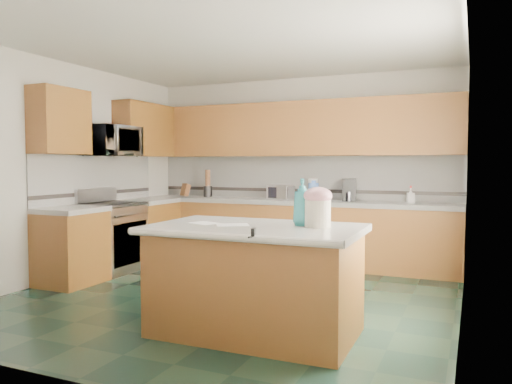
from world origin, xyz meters
The scene contains 52 objects.
floor centered at (0.00, 0.00, 0.00)m, with size 4.60×4.60×0.00m, color black.
ceiling centered at (0.00, 0.00, 2.70)m, with size 4.60×4.60×0.00m, color white.
wall_back centered at (0.00, 2.32, 1.35)m, with size 4.60×0.04×2.70m, color silver.
wall_front centered at (0.00, -2.32, 1.35)m, with size 4.60×0.04×2.70m, color silver.
wall_left centered at (-2.32, 0.00, 1.35)m, with size 0.04×4.60×2.70m, color silver.
wall_right centered at (2.32, 0.00, 1.35)m, with size 0.04×4.60×2.70m, color silver.
back_base_cab centered at (0.00, 2.00, 0.43)m, with size 4.60×0.60×0.86m, color #40260A.
back_countertop centered at (0.00, 2.00, 0.89)m, with size 4.60×0.64×0.06m, color white.
back_upper_cab centered at (0.00, 2.13, 1.94)m, with size 4.60×0.33×0.78m, color #40260A.
back_backsplash centered at (0.00, 2.29, 1.24)m, with size 4.60×0.02×0.63m, color silver.
back_accent_band centered at (0.00, 2.28, 1.04)m, with size 4.60×0.01×0.05m, color black.
left_base_cab_rear centered at (-2.00, 1.29, 0.43)m, with size 0.60×0.82×0.86m, color #40260A.
left_counter_rear centered at (-2.00, 1.29, 0.89)m, with size 0.64×0.82×0.06m, color white.
left_base_cab_front centered at (-2.00, -0.24, 0.43)m, with size 0.60×0.72×0.86m, color #40260A.
left_counter_front centered at (-2.00, -0.24, 0.89)m, with size 0.64×0.72×0.06m, color white.
left_backsplash centered at (-2.29, 0.55, 1.24)m, with size 0.02×2.30×0.63m, color silver.
left_accent_band centered at (-2.28, 0.55, 1.04)m, with size 0.01×2.30×0.05m, color black.
left_upper_cab_rear centered at (-2.13, 1.42, 1.94)m, with size 0.33×1.09×0.78m, color #40260A.
left_upper_cab_front centered at (-2.13, -0.24, 1.94)m, with size 0.33×0.72×0.78m, color #40260A.
range_body centered at (-2.00, 0.50, 0.44)m, with size 0.60×0.76×0.88m, color #B7B7BC.
range_oven_door centered at (-1.71, 0.50, 0.40)m, with size 0.02×0.68×0.55m, color black.
range_cooktop centered at (-2.00, 0.50, 0.90)m, with size 0.62×0.78×0.04m, color black.
range_handle centered at (-1.68, 0.50, 0.78)m, with size 0.02×0.02×0.66m, color #B7B7BC.
range_backguard centered at (-2.26, 0.50, 1.02)m, with size 0.06×0.76×0.18m, color #B7B7BC.
microwave centered at (-2.00, 0.50, 1.73)m, with size 0.73×0.50×0.41m, color #B7B7BC.
island_base centered at (0.72, -0.95, 0.43)m, with size 1.65×0.94×0.86m, color #40260A.
island_top centered at (0.72, -0.95, 0.89)m, with size 1.75×1.04×0.06m, color white.
island_bullnose centered at (0.72, -1.48, 0.89)m, with size 0.06×0.06×1.75m, color white.
treat_jar centered at (1.22, -0.85, 1.03)m, with size 0.21×0.21×0.22m, color silver.
treat_jar_lid centered at (1.22, -0.85, 1.18)m, with size 0.23×0.23×0.14m, color #CC8696.
treat_jar_knob centered at (1.22, -0.85, 1.23)m, with size 0.03×0.03×0.08m, color tan.
treat_jar_knob_end_l centered at (1.19, -0.85, 1.23)m, with size 0.04×0.04×0.04m, color tan.
treat_jar_knob_end_r centered at (1.26, -0.85, 1.23)m, with size 0.04×0.04×0.04m, color tan.
soap_bottle_island centered at (1.08, -0.81, 1.12)m, with size 0.15×0.15×0.39m, color teal.
paper_sheet_a centered at (0.53, -1.01, 0.92)m, with size 0.27×0.20×0.00m, color white.
paper_sheet_b centered at (0.25, -0.99, 0.92)m, with size 0.24×0.18×0.00m, color white.
clamp_body centered at (0.92, -1.46, 0.93)m, with size 0.03×0.09×0.08m, color black.
clamp_handle centered at (0.92, -1.51, 0.91)m, with size 0.01×0.01×0.06m, color black.
knife_block centered at (-1.83, 2.05, 1.02)m, with size 0.11×0.09×0.20m, color #472814.
utensil_crock centered at (-1.43, 2.08, 1.01)m, with size 0.14×0.14×0.17m, color black.
utensil_bundle centered at (-1.43, 2.08, 1.22)m, with size 0.08×0.08×0.25m, color #472814.
toaster_oven centered at (-0.20, 2.05, 1.02)m, with size 0.34×0.23×0.20m, color #B7B7BC.
toaster_oven_door centered at (-0.20, 1.94, 1.02)m, with size 0.30×0.01×0.16m, color black.
paper_towel centered at (0.27, 2.10, 1.07)m, with size 0.13×0.13×0.30m, color white.
paper_towel_base centered at (0.27, 2.10, 0.93)m, with size 0.20×0.20×0.01m, color #B7B7BC.
water_jug centered at (0.29, 2.06, 1.04)m, with size 0.15×0.15×0.24m, color #4C74C8.
water_jug_neck centered at (0.29, 2.06, 1.18)m, with size 0.07×0.07×0.03m, color #4C74C8.
coffee_maker centered at (0.80, 2.08, 1.08)m, with size 0.18×0.20×0.31m, color black.
coffee_carafe centered at (0.80, 2.03, 0.98)m, with size 0.13×0.13×0.13m, color black.
soap_bottle_back centered at (1.63, 2.05, 1.02)m, with size 0.09×0.09×0.20m, color white.
soap_back_cap centered at (1.63, 2.05, 1.13)m, with size 0.02×0.02×0.03m, color red.
window_light_proxy centered at (2.29, -0.20, 1.50)m, with size 0.02×1.40×1.10m, color white.
Camera 1 is at (2.39, -4.76, 1.44)m, focal length 35.00 mm.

